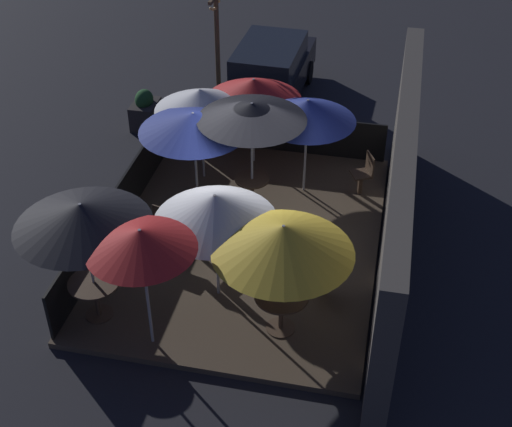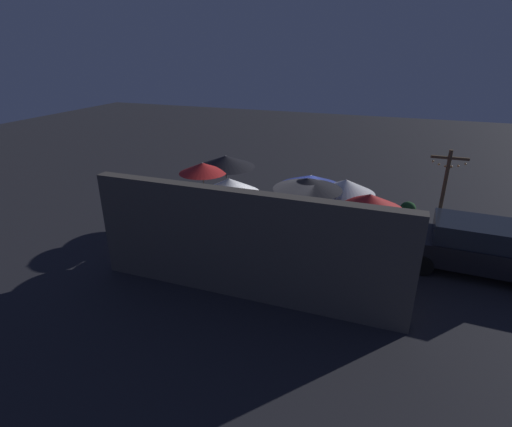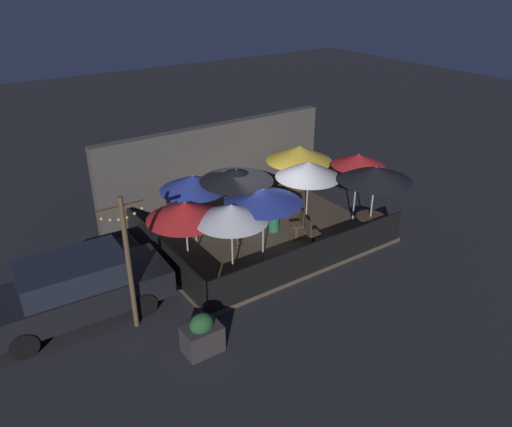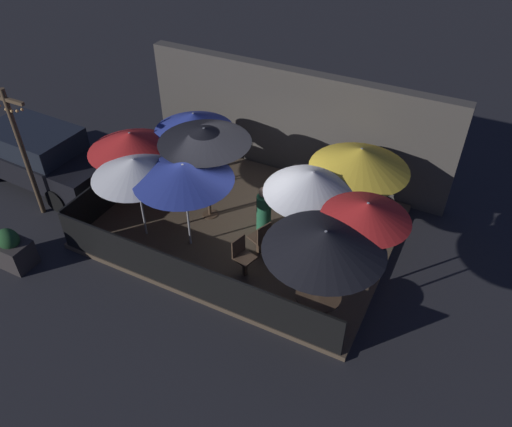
# 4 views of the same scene
# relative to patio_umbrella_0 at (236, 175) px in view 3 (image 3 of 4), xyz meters

# --- Properties ---
(ground_plane) EXTENTS (60.00, 60.00, 0.00)m
(ground_plane) POSITION_rel_patio_umbrella_0_xyz_m (0.99, 0.08, -2.43)
(ground_plane) COLOR #26262B
(patio_deck) EXTENTS (7.01, 5.25, 0.12)m
(patio_deck) POSITION_rel_patio_umbrella_0_xyz_m (0.99, 0.08, -2.37)
(patio_deck) COLOR brown
(patio_deck) RESTS_ON ground_plane
(building_wall) EXTENTS (8.61, 0.36, 3.06)m
(building_wall) POSITION_rel_patio_umbrella_0_xyz_m (0.99, 2.93, -0.90)
(building_wall) COLOR #4C4742
(building_wall) RESTS_ON ground_plane
(fence_front) EXTENTS (6.81, 0.05, 0.95)m
(fence_front) POSITION_rel_patio_umbrella_0_xyz_m (0.99, -2.50, -1.84)
(fence_front) COLOR black
(fence_front) RESTS_ON patio_deck
(fence_side_left) EXTENTS (0.05, 5.05, 0.95)m
(fence_side_left) POSITION_rel_patio_umbrella_0_xyz_m (-2.47, 0.08, -1.84)
(fence_side_left) COLOR black
(fence_side_left) RESTS_ON patio_deck
(patio_umbrella_0) EXTENTS (2.16, 2.16, 2.50)m
(patio_umbrella_0) POSITION_rel_patio_umbrella_0_xyz_m (0.00, 0.00, 0.00)
(patio_umbrella_0) COLOR #B2B2B7
(patio_umbrella_0) RESTS_ON patio_deck
(patio_umbrella_1) EXTENTS (2.29, 2.29, 2.22)m
(patio_umbrella_1) POSITION_rel_patio_umbrella_0_xyz_m (3.32, 1.22, -0.36)
(patio_umbrella_1) COLOR #B2B2B7
(patio_umbrella_1) RESTS_ON patio_deck
(patio_umbrella_2) EXTENTS (2.23, 2.23, 2.39)m
(patio_umbrella_2) POSITION_rel_patio_umbrella_0_xyz_m (3.66, -1.96, -0.14)
(patio_umbrella_2) COLOR #B2B2B7
(patio_umbrella_2) RESTS_ON patio_deck
(patio_umbrella_3) EXTENTS (2.20, 2.20, 2.24)m
(patio_umbrella_3) POSITION_rel_patio_umbrella_0_xyz_m (0.15, -1.14, -0.28)
(patio_umbrella_3) COLOR #B2B2B7
(patio_umbrella_3) RESTS_ON patio_deck
(patio_umbrella_4) EXTENTS (1.97, 1.97, 2.16)m
(patio_umbrella_4) POSITION_rel_patio_umbrella_0_xyz_m (-1.00, -1.33, -0.39)
(patio_umbrella_4) COLOR #B2B2B7
(patio_umbrella_4) RESTS_ON patio_deck
(patio_umbrella_5) EXTENTS (2.03, 2.03, 2.20)m
(patio_umbrella_5) POSITION_rel_patio_umbrella_0_xyz_m (-0.92, 0.96, -0.35)
(patio_umbrella_5) COLOR #B2B2B7
(patio_umbrella_5) RESTS_ON patio_deck
(patio_umbrella_6) EXTENTS (2.13, 2.13, 2.08)m
(patio_umbrella_6) POSITION_rel_patio_umbrella_0_xyz_m (-1.88, -0.37, -0.48)
(patio_umbrella_6) COLOR #B2B2B7
(patio_umbrella_6) RESTS_ON patio_deck
(patio_umbrella_7) EXTENTS (1.73, 1.73, 2.37)m
(patio_umbrella_7) POSITION_rel_patio_umbrella_0_xyz_m (4.07, -0.83, -0.13)
(patio_umbrella_7) COLOR #B2B2B7
(patio_umbrella_7) RESTS_ON patio_deck
(patio_umbrella_8) EXTENTS (2.12, 2.12, 2.18)m
(patio_umbrella_8) POSITION_rel_patio_umbrella_0_xyz_m (2.68, -0.04, -0.40)
(patio_umbrella_8) COLOR #B2B2B7
(patio_umbrella_8) RESTS_ON patio_deck
(dining_table_0) EXTENTS (0.71, 0.71, 0.77)m
(dining_table_0) POSITION_rel_patio_umbrella_0_xyz_m (0.00, 0.00, -1.72)
(dining_table_0) COLOR #4C3828
(dining_table_0) RESTS_ON patio_deck
(dining_table_1) EXTENTS (0.92, 0.92, 0.78)m
(dining_table_1) POSITION_rel_patio_umbrella_0_xyz_m (3.32, 1.22, -1.70)
(dining_table_1) COLOR #4C3828
(dining_table_1) RESTS_ON patio_deck
(dining_table_2) EXTENTS (0.89, 0.89, 0.77)m
(dining_table_2) POSITION_rel_patio_umbrella_0_xyz_m (3.66, -1.96, -1.70)
(dining_table_2) COLOR #4C3828
(dining_table_2) RESTS_ON patio_deck
(patio_chair_0) EXTENTS (0.53, 0.53, 0.96)m
(patio_chair_0) POSITION_rel_patio_umbrella_0_xyz_m (-1.07, 2.22, -1.78)
(patio_chair_0) COLOR #4C3828
(patio_chair_0) RESTS_ON patio_deck
(patio_chair_1) EXTENTS (0.55, 0.55, 0.92)m
(patio_chair_1) POSITION_rel_patio_umbrella_0_xyz_m (2.24, 1.87, -1.81)
(patio_chair_1) COLOR #4C3828
(patio_chair_1) RESTS_ON patio_deck
(patio_chair_2) EXTENTS (0.52, 0.52, 0.93)m
(patio_chair_2) POSITION_rel_patio_umbrella_0_xyz_m (1.80, -0.71, -1.81)
(patio_chair_2) COLOR #4C3828
(patio_chair_2) RESTS_ON patio_deck
(patio_chair_3) EXTENTS (0.49, 0.49, 0.96)m
(patio_chair_3) POSITION_rel_patio_umbrella_0_xyz_m (1.72, -1.44, -1.78)
(patio_chair_3) COLOR #4C3828
(patio_chair_3) RESTS_ON patio_deck
(patron_0) EXTENTS (0.50, 0.50, 1.25)m
(patron_0) POSITION_rel_patio_umbrella_0_xyz_m (1.46, 0.12, -1.74)
(patron_0) COLOR #236642
(patron_0) RESTS_ON patio_deck
(planter_box) EXTENTS (0.86, 0.60, 1.00)m
(planter_box) POSITION_rel_patio_umbrella_0_xyz_m (-3.12, -3.43, -1.99)
(planter_box) COLOR #332D2D
(planter_box) RESTS_ON ground_plane
(light_post) EXTENTS (1.10, 0.12, 3.44)m
(light_post) POSITION_rel_patio_umbrella_0_xyz_m (-4.02, -1.74, -0.49)
(light_post) COLOR brown
(light_post) RESTS_ON ground_plane
(parked_car_0) EXTENTS (4.56, 1.93, 1.62)m
(parked_car_0) POSITION_rel_patio_umbrella_0_xyz_m (-5.06, -0.64, -1.59)
(parked_car_0) COLOR black
(parked_car_0) RESTS_ON ground_plane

